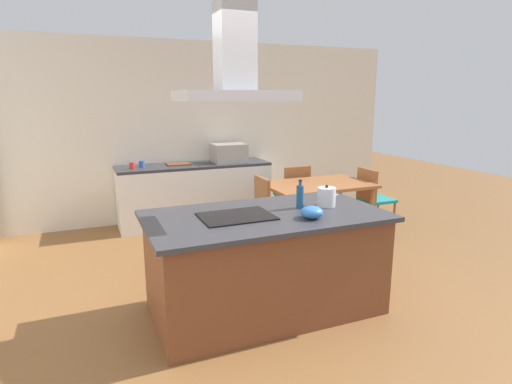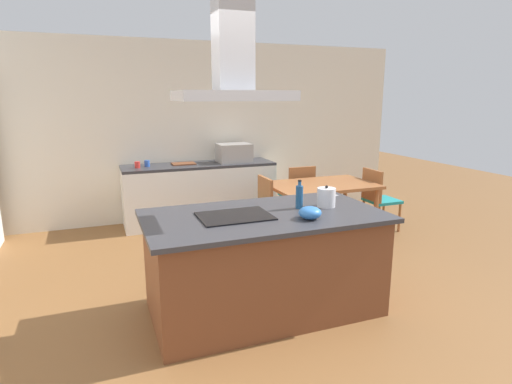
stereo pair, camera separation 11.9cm
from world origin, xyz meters
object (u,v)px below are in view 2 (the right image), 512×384
Objects in this scene: coffee_mug_blue at (147,163)px; coffee_mug_red at (137,165)px; cutting_board at (184,164)px; chair_at_left_end at (257,208)px; dining_table at (321,190)px; chair_at_right_end at (377,196)px; mixing_bowl at (310,213)px; range_hood at (233,68)px; cooktop at (235,216)px; olive_oil_bottle at (299,196)px; tea_kettle at (326,197)px; countertop_microwave at (234,153)px; chair_facing_back_wall at (299,191)px.

coffee_mug_red is at bearing -150.09° from coffee_mug_blue.
cutting_board is 1.56m from chair_at_left_end.
dining_table is 0.93m from chair_at_left_end.
chair_at_right_end is at bearing -23.86° from coffee_mug_blue.
range_hood is (-0.56, 0.28, 1.15)m from mixing_bowl.
mixing_bowl is at bearing -73.72° from coffee_mug_blue.
coffee_mug_red is 0.16m from coffee_mug_blue.
olive_oil_bottle is at bearing 4.84° from cooktop.
coffee_mug_red is at bearing 158.38° from chair_at_right_end.
coffee_mug_blue is 0.10× the size of chair_at_left_end.
tea_kettle is at bearing -138.47° from chair_at_right_end.
tea_kettle is at bearing -90.92° from countertop_microwave.
cutting_board is at bearing 86.91° from range_hood.
chair_at_right_end is at bearing -36.01° from chair_facing_back_wall.
mixing_bowl is at bearing -26.31° from cooktop.
countertop_microwave is at bearing 72.08° from cooktop.
dining_table is (2.10, -1.33, -0.28)m from coffee_mug_blue.
coffee_mug_red is 0.10× the size of range_hood.
coffee_mug_blue is (-0.93, 3.19, -0.01)m from mixing_bowl.
countertop_microwave is 5.56× the size of coffee_mug_blue.
coffee_mug_blue is at bearing 131.64° from chair_at_left_end.
coffee_mug_red is 0.10× the size of chair_at_right_end.
olive_oil_bottle is 0.29× the size of chair_at_right_end.
tea_kettle is at bearing -7.27° from olive_oil_bottle.
cooktop reaches higher than chair_at_left_end.
olive_oil_bottle is at bearing -70.75° from coffee_mug_blue.
chair_at_right_end is (0.92, -0.00, -0.16)m from dining_table.
cutting_board is 0.38× the size of chair_at_right_end.
olive_oil_bottle is at bearing 172.73° from tea_kettle.
range_hood is (0.51, -2.83, 1.16)m from coffee_mug_red.
chair_at_left_end is (-1.83, 0.00, 0.00)m from chair_at_right_end.
cutting_board is 0.38× the size of chair_facing_back_wall.
coffee_mug_blue is 2.50m from dining_table.
coffee_mug_red reaches higher than chair_at_right_end.
cooktop is 0.67× the size of chair_facing_back_wall.
coffee_mug_red is 0.10× the size of chair_facing_back_wall.
chair_facing_back_wall is (2.24, -0.59, -0.44)m from coffee_mug_red.
cooktop is 0.89m from tea_kettle.
cutting_board is at bearing 176.30° from countertop_microwave.
dining_table is at bearing -58.48° from countertop_microwave.
dining_table is at bearing -29.16° from coffee_mug_red.
olive_oil_bottle reaches higher than chair_facing_back_wall.
dining_table is 0.68m from chair_facing_back_wall.
range_hood reaches higher than coffee_mug_red.
range_hood is (0.37, -2.91, 1.16)m from coffee_mug_blue.
coffee_mug_blue is at bearing 97.27° from range_hood.
olive_oil_bottle reaches higher than coffee_mug_blue.
countertop_microwave is at bearing 142.78° from chair_at_right_end.
cooktop is at bearing -117.29° from chair_at_left_end.
chair_facing_back_wall is at bearing 90.00° from dining_table.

